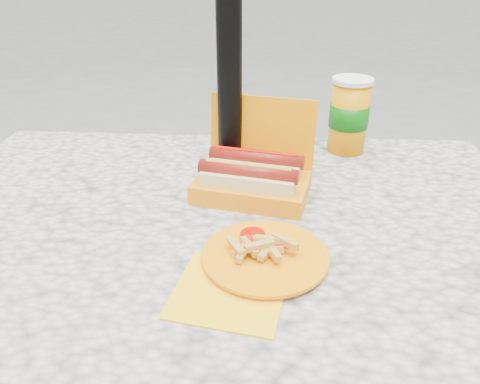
# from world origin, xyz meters

# --- Properties ---
(picnic_table) EXTENTS (1.20, 0.80, 0.75)m
(picnic_table) POSITION_xyz_m (0.00, 0.00, 0.64)
(picnic_table) COLOR beige
(picnic_table) RESTS_ON ground
(umbrella_pole) EXTENTS (0.05, 0.05, 2.20)m
(umbrella_pole) POSITION_xyz_m (0.00, 0.16, 1.10)
(umbrella_pole) COLOR black
(umbrella_pole) RESTS_ON ground
(hotdog_box) EXTENTS (0.25, 0.20, 0.18)m
(hotdog_box) POSITION_xyz_m (0.05, 0.08, 0.79)
(hotdog_box) COLOR orange
(hotdog_box) RESTS_ON picnic_table
(fries_plate) EXTENTS (0.25, 0.27, 0.04)m
(fries_plate) POSITION_xyz_m (0.07, -0.15, 0.76)
(fries_plate) COLOR yellow
(fries_plate) RESTS_ON picnic_table
(soda_cup) EXTENTS (0.09, 0.09, 0.18)m
(soda_cup) POSITION_xyz_m (0.27, 0.32, 0.84)
(soda_cup) COLOR orange
(soda_cup) RESTS_ON picnic_table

